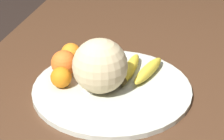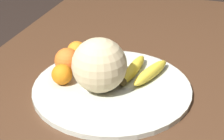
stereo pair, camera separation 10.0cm
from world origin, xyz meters
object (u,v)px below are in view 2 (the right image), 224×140
at_px(produce_tag, 97,83).
at_px(orange_front_left, 67,61).
at_px(orange_back_left, 77,51).
at_px(orange_back_right, 103,62).
at_px(orange_mid_center, 62,74).
at_px(fruit_bowl, 112,88).
at_px(banana_bunch, 133,69).
at_px(kitchen_table, 123,115).
at_px(orange_front_right, 99,53).
at_px(melon, 99,65).

bearing_deg(produce_tag, orange_front_left, 92.20).
relative_size(orange_back_left, orange_back_right, 0.97).
distance_m(orange_mid_center, orange_back_left, 0.14).
distance_m(fruit_bowl, orange_mid_center, 0.14).
height_order(banana_bunch, orange_back_right, orange_back_right).
bearing_deg(kitchen_table, fruit_bowl, 112.64).
bearing_deg(orange_front_right, melon, -159.14).
height_order(kitchen_table, melon, melon).
bearing_deg(orange_front_right, orange_back_left, 96.02).
relative_size(melon, orange_front_left, 1.97).
bearing_deg(fruit_bowl, orange_front_left, 77.25).
bearing_deg(fruit_bowl, orange_back_right, 37.00).
bearing_deg(orange_front_left, orange_mid_center, -169.03).
bearing_deg(orange_front_right, kitchen_table, -133.79).
bearing_deg(orange_back_left, orange_front_left, -177.31).
bearing_deg(produce_tag, orange_front_right, 39.56).
height_order(melon, orange_front_right, melon).
distance_m(orange_front_right, orange_back_left, 0.07).
bearing_deg(orange_front_right, orange_mid_center, 160.53).
relative_size(banana_bunch, orange_front_right, 2.77).
relative_size(kitchen_table, orange_back_right, 26.80).
distance_m(melon, orange_front_right, 0.16).
bearing_deg(fruit_bowl, orange_front_right, 34.54).
xyz_separation_m(fruit_bowl, orange_front_right, (0.12, 0.08, 0.04)).
xyz_separation_m(melon, orange_back_right, (0.09, 0.03, -0.04)).
bearing_deg(melon, produce_tag, 34.43).
bearing_deg(orange_back_left, produce_tag, -136.46).
xyz_separation_m(fruit_bowl, banana_bunch, (0.08, -0.04, 0.02)).
xyz_separation_m(melon, orange_front_right, (0.14, 0.05, -0.04)).
bearing_deg(orange_mid_center, orange_back_left, 6.48).
distance_m(fruit_bowl, orange_front_left, 0.16).
distance_m(kitchen_table, orange_mid_center, 0.21).
height_order(melon, orange_front_left, melon).
bearing_deg(produce_tag, orange_mid_center, 128.11).
xyz_separation_m(banana_bunch, produce_tag, (-0.08, 0.08, -0.02)).
bearing_deg(orange_front_left, orange_front_right, -37.54).
relative_size(fruit_bowl, orange_mid_center, 7.55).
bearing_deg(orange_mid_center, orange_back_right, -39.39).
bearing_deg(orange_mid_center, orange_front_right, -19.47).
bearing_deg(kitchen_table, orange_back_right, 55.05).
relative_size(orange_mid_center, produce_tag, 0.58).
xyz_separation_m(kitchen_table, orange_back_right, (0.06, 0.08, 0.13)).
relative_size(fruit_bowl, produce_tag, 4.35).
bearing_deg(banana_bunch, orange_front_left, 108.13).
xyz_separation_m(kitchen_table, produce_tag, (-0.02, 0.07, 0.10)).
distance_m(banana_bunch, orange_back_right, 0.09).
bearing_deg(produce_tag, kitchen_table, -56.02).
distance_m(fruit_bowl, orange_back_right, 0.09).
bearing_deg(produce_tag, melon, -124.12).
height_order(melon, banana_bunch, melon).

